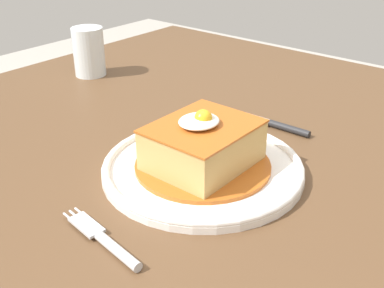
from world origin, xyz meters
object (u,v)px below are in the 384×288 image
(main_plate, at_px, (203,167))
(drinking_glass, at_px, (89,55))
(fork, at_px, (107,242))
(knife, at_px, (277,125))

(main_plate, xyz_separation_m, drinking_glass, (0.18, 0.46, 0.04))
(fork, distance_m, knife, 0.40)
(fork, bearing_deg, knife, 1.98)
(main_plate, height_order, fork, main_plate)
(fork, relative_size, knife, 0.86)
(knife, bearing_deg, fork, -178.02)
(main_plate, height_order, knife, main_plate)
(fork, relative_size, drinking_glass, 1.35)
(fork, xyz_separation_m, drinking_glass, (0.37, 0.48, 0.04))
(main_plate, xyz_separation_m, fork, (-0.20, -0.02, -0.00))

